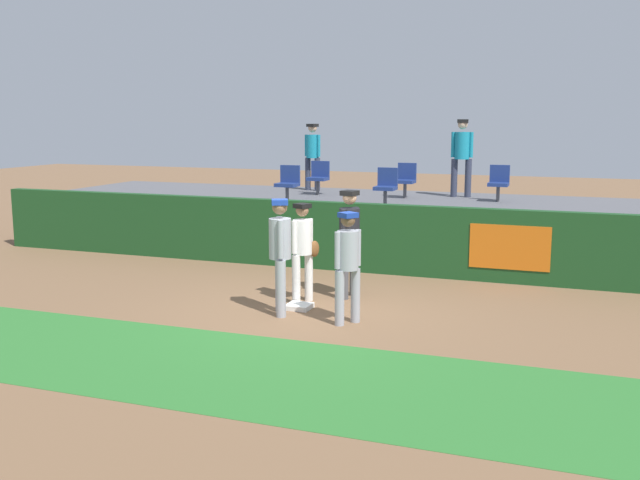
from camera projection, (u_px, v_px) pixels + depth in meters
ground_plane at (306, 312)px, 11.92m from camera, size 60.00×60.00×0.00m
grass_foreground_strip at (224, 368)px, 9.27m from camera, size 18.00×2.80×0.01m
first_base at (299, 306)px, 12.14m from camera, size 0.40×0.40×0.08m
player_fielder_home at (303, 246)px, 12.43m from camera, size 0.47×0.48×1.70m
player_runner_visitor at (280, 248)px, 11.63m from camera, size 0.47×0.48×1.86m
player_coach_visitor at (348, 260)px, 11.11m from camera, size 0.46×0.46×1.73m
player_umpire at (349, 236)px, 12.75m from camera, size 0.43×0.52×1.89m
field_wall at (367, 238)px, 14.93m from camera, size 18.00×0.26×1.41m
bleacher_platform at (398, 226)px, 17.33m from camera, size 18.00×4.80×1.20m
seat_back_right at (499, 181)px, 17.01m from camera, size 0.46×0.44×0.84m
seat_back_left at (319, 176)px, 18.54m from camera, size 0.48×0.44×0.84m
seat_front_left at (288, 181)px, 16.90m from camera, size 0.48×0.44×0.84m
seat_front_center at (386, 185)px, 16.10m from camera, size 0.45×0.44×0.84m
seat_back_center at (406, 178)px, 17.76m from camera, size 0.45×0.44×0.84m
spectator_hooded at (313, 152)px, 19.47m from camera, size 0.48×0.41×1.77m
spectator_capped at (462, 152)px, 17.82m from camera, size 0.53×0.40×1.89m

